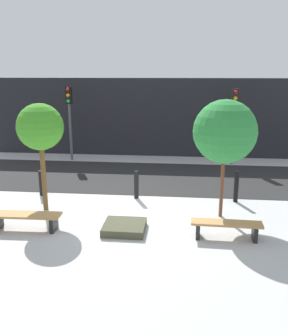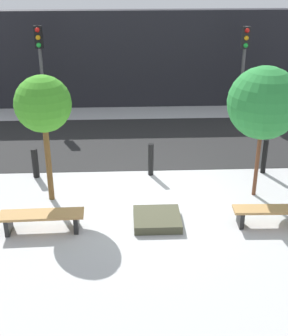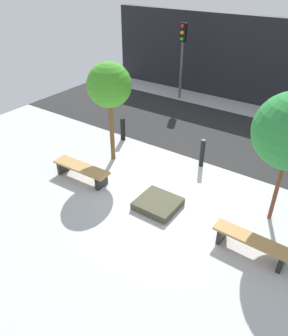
{
  "view_description": "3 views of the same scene",
  "coord_description": "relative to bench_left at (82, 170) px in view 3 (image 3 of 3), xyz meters",
  "views": [
    {
      "loc": [
        1.46,
        -10.0,
        4.16
      ],
      "look_at": [
        0.47,
        -0.43,
        1.59
      ],
      "focal_mm": 40.0,
      "sensor_mm": 36.0,
      "label": 1
    },
    {
      "loc": [
        -0.72,
        -10.29,
        5.85
      ],
      "look_at": [
        -0.29,
        -0.58,
        1.25
      ],
      "focal_mm": 50.0,
      "sensor_mm": 36.0,
      "label": 2
    },
    {
      "loc": [
        3.67,
        -6.87,
        5.65
      ],
      "look_at": [
        -0.43,
        -1.01,
        1.11
      ],
      "focal_mm": 35.0,
      "sensor_mm": 36.0,
      "label": 3
    }
  ],
  "objects": [
    {
      "name": "ground_plane",
      "position": [
        2.62,
        1.16,
        -0.33
      ],
      "size": [
        18.0,
        18.0,
        0.0
      ],
      "primitive_type": "plane",
      "color": "#B7B7B7"
    },
    {
      "name": "road_strip",
      "position": [
        2.62,
        5.27,
        -0.32
      ],
      "size": [
        18.0,
        4.48,
        0.01
      ],
      "primitive_type": "cube",
      "color": "#262626",
      "rests_on": "ground"
    },
    {
      "name": "building_facade",
      "position": [
        2.62,
        9.27,
        1.54
      ],
      "size": [
        16.2,
        0.5,
        3.73
      ],
      "primitive_type": "cube",
      "color": "black",
      "rests_on": "ground"
    },
    {
      "name": "bench_left",
      "position": [
        0.0,
        0.0,
        0.0
      ],
      "size": [
        1.9,
        0.53,
        0.45
      ],
      "rotation": [
        0.0,
        0.0,
        0.03
      ],
      "color": "black",
      "rests_on": "ground"
    },
    {
      "name": "bench_right",
      "position": [
        5.24,
        0.0,
        -0.0
      ],
      "size": [
        1.78,
        0.46,
        0.45
      ],
      "rotation": [
        0.0,
        0.0,
        -0.03
      ],
      "color": "black",
      "rests_on": "ground"
    },
    {
      "name": "planter_bed",
      "position": [
        2.62,
        0.2,
        -0.23
      ],
      "size": [
        1.09,
        1.04,
        0.2
      ],
      "primitive_type": "cube",
      "color": "#464633",
      "rests_on": "ground"
    },
    {
      "name": "tree_behind_left_bench",
      "position": [
        0.0,
        1.48,
        2.18
      ],
      "size": [
        1.35,
        1.35,
        3.21
      ],
      "color": "brown",
      "rests_on": "ground"
    },
    {
      "name": "bollard_far_left",
      "position": [
        -0.6,
        2.78,
        0.1
      ],
      "size": [
        0.18,
        0.18,
        0.85
      ],
      "primitive_type": "cylinder",
      "color": "black",
      "rests_on": "ground"
    },
    {
      "name": "bollard_left",
      "position": [
        2.62,
        2.78,
        0.14
      ],
      "size": [
        0.15,
        0.15,
        0.94
      ],
      "primitive_type": "cylinder",
      "color": "black",
      "rests_on": "ground"
    },
    {
      "name": "traffic_light_west",
      "position": [
        -1.06,
        7.8,
        2.02
      ],
      "size": [
        0.28,
        0.27,
        3.38
      ],
      "color": "#525252",
      "rests_on": "ground"
    }
  ]
}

